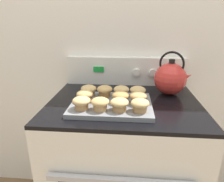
{
  "coord_description": "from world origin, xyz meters",
  "views": [
    {
      "loc": [
        0.02,
        -0.65,
        1.28
      ],
      "look_at": [
        -0.06,
        0.24,
        0.96
      ],
      "focal_mm": 32.0,
      "sensor_mm": 36.0,
      "label": 1
    }
  ],
  "objects_px": {
    "muffin_r1_c0": "(85,96)",
    "muffin_r2_c3": "(138,91)",
    "muffin_r2_c0": "(89,90)",
    "muffin_r2_c2": "(121,91)",
    "muffin_r0_c1": "(100,103)",
    "muffin_r1_c2": "(121,97)",
    "muffin_pan": "(111,105)",
    "muffin_r0_c2": "(119,104)",
    "muffin_r1_c3": "(138,97)",
    "stove_range": "(123,168)",
    "muffin_r0_c0": "(81,102)",
    "tea_kettle": "(170,78)",
    "muffin_r2_c1": "(105,90)",
    "muffin_r0_c3": "(140,105)"
  },
  "relations": [
    {
      "from": "muffin_r1_c0",
      "to": "muffin_r2_c1",
      "type": "distance_m",
      "value": 0.12
    },
    {
      "from": "muffin_r0_c0",
      "to": "muffin_r0_c2",
      "type": "xyz_separation_m",
      "value": [
        0.17,
        -0.0,
        0.0
      ]
    },
    {
      "from": "muffin_r0_c3",
      "to": "muffin_r2_c2",
      "type": "bearing_deg",
      "value": 116.66
    },
    {
      "from": "muffin_r1_c2",
      "to": "muffin_r2_c1",
      "type": "xyz_separation_m",
      "value": [
        -0.09,
        0.08,
        0.0
      ]
    },
    {
      "from": "muffin_r2_c0",
      "to": "muffin_r2_c3",
      "type": "xyz_separation_m",
      "value": [
        0.25,
        0.0,
        0.0
      ]
    },
    {
      "from": "muffin_r1_c0",
      "to": "muffin_r2_c1",
      "type": "relative_size",
      "value": 1.0
    },
    {
      "from": "muffin_pan",
      "to": "muffin_r2_c2",
      "type": "distance_m",
      "value": 0.11
    },
    {
      "from": "stove_range",
      "to": "muffin_r2_c0",
      "type": "distance_m",
      "value": 0.53
    },
    {
      "from": "stove_range",
      "to": "muffin_r1_c2",
      "type": "xyz_separation_m",
      "value": [
        -0.01,
        -0.09,
        0.5
      ]
    },
    {
      "from": "muffin_r2_c2",
      "to": "muffin_r2_c1",
      "type": "bearing_deg",
      "value": -178.38
    },
    {
      "from": "muffin_r0_c3",
      "to": "muffin_r2_c3",
      "type": "relative_size",
      "value": 1.0
    },
    {
      "from": "muffin_r0_c1",
      "to": "muffin_r2_c0",
      "type": "relative_size",
      "value": 1.0
    },
    {
      "from": "muffin_r2_c0",
      "to": "muffin_r0_c2",
      "type": "bearing_deg",
      "value": -45.16
    },
    {
      "from": "muffin_r0_c0",
      "to": "muffin_r2_c0",
      "type": "xyz_separation_m",
      "value": [
        -0.0,
        0.17,
        0.0
      ]
    },
    {
      "from": "muffin_r1_c0",
      "to": "muffin_r2_c3",
      "type": "height_order",
      "value": "same"
    },
    {
      "from": "muffin_r0_c0",
      "to": "tea_kettle",
      "type": "relative_size",
      "value": 0.33
    },
    {
      "from": "muffin_r2_c0",
      "to": "muffin_r2_c1",
      "type": "distance_m",
      "value": 0.08
    },
    {
      "from": "muffin_r0_c0",
      "to": "muffin_r0_c2",
      "type": "relative_size",
      "value": 1.0
    },
    {
      "from": "muffin_r1_c3",
      "to": "tea_kettle",
      "type": "height_order",
      "value": "tea_kettle"
    },
    {
      "from": "muffin_pan",
      "to": "muffin_r2_c2",
      "type": "bearing_deg",
      "value": 63.29
    },
    {
      "from": "muffin_r0_c1",
      "to": "muffin_r2_c0",
      "type": "distance_m",
      "value": 0.19
    },
    {
      "from": "muffin_r2_c0",
      "to": "muffin_r0_c1",
      "type": "bearing_deg",
      "value": -63.76
    },
    {
      "from": "muffin_r2_c1",
      "to": "muffin_r2_c3",
      "type": "distance_m",
      "value": 0.17
    },
    {
      "from": "muffin_pan",
      "to": "muffin_r0_c2",
      "type": "xyz_separation_m",
      "value": [
        0.04,
        -0.09,
        0.04
      ]
    },
    {
      "from": "muffin_r0_c2",
      "to": "tea_kettle",
      "type": "relative_size",
      "value": 0.33
    },
    {
      "from": "muffin_r2_c0",
      "to": "muffin_r2_c2",
      "type": "height_order",
      "value": "same"
    },
    {
      "from": "muffin_r0_c1",
      "to": "muffin_r1_c3",
      "type": "relative_size",
      "value": 1.0
    },
    {
      "from": "stove_range",
      "to": "muffin_r2_c2",
      "type": "xyz_separation_m",
      "value": [
        -0.01,
        -0.01,
        0.5
      ]
    },
    {
      "from": "muffin_r1_c3",
      "to": "tea_kettle",
      "type": "bearing_deg",
      "value": 48.78
    },
    {
      "from": "muffin_r1_c0",
      "to": "muffin_r2_c0",
      "type": "xyz_separation_m",
      "value": [
        0.0,
        0.08,
        0.0
      ]
    },
    {
      "from": "muffin_r1_c3",
      "to": "stove_range",
      "type": "bearing_deg",
      "value": 126.73
    },
    {
      "from": "muffin_r0_c3",
      "to": "muffin_r1_c0",
      "type": "xyz_separation_m",
      "value": [
        -0.26,
        0.09,
        0.0
      ]
    },
    {
      "from": "muffin_pan",
      "to": "muffin_r1_c0",
      "type": "xyz_separation_m",
      "value": [
        -0.13,
        0.0,
        0.04
      ]
    },
    {
      "from": "muffin_r0_c2",
      "to": "muffin_r1_c0",
      "type": "bearing_deg",
      "value": 152.69
    },
    {
      "from": "muffin_r0_c1",
      "to": "muffin_r2_c2",
      "type": "xyz_separation_m",
      "value": [
        0.09,
        0.17,
        0.0
      ]
    },
    {
      "from": "muffin_r1_c2",
      "to": "muffin_r0_c1",
      "type": "bearing_deg",
      "value": -134.6
    },
    {
      "from": "muffin_r0_c2",
      "to": "muffin_r2_c3",
      "type": "relative_size",
      "value": 1.0
    },
    {
      "from": "muffin_pan",
      "to": "muffin_r1_c0",
      "type": "distance_m",
      "value": 0.14
    },
    {
      "from": "muffin_pan",
      "to": "tea_kettle",
      "type": "xyz_separation_m",
      "value": [
        0.31,
        0.21,
        0.08
      ]
    },
    {
      "from": "muffin_r0_c3",
      "to": "tea_kettle",
      "type": "xyz_separation_m",
      "value": [
        0.18,
        0.3,
        0.04
      ]
    },
    {
      "from": "stove_range",
      "to": "muffin_r1_c3",
      "type": "xyz_separation_m",
      "value": [
        0.07,
        -0.09,
        0.5
      ]
    },
    {
      "from": "muffin_r0_c1",
      "to": "muffin_r1_c0",
      "type": "xyz_separation_m",
      "value": [
        -0.09,
        0.09,
        0.0
      ]
    },
    {
      "from": "muffin_r0_c1",
      "to": "muffin_r0_c3",
      "type": "bearing_deg",
      "value": -0.07
    },
    {
      "from": "muffin_r0_c0",
      "to": "tea_kettle",
      "type": "xyz_separation_m",
      "value": [
        0.44,
        0.29,
        0.04
      ]
    },
    {
      "from": "muffin_r0_c0",
      "to": "muffin_r2_c0",
      "type": "relative_size",
      "value": 1.0
    },
    {
      "from": "muffin_pan",
      "to": "muffin_r0_c3",
      "type": "relative_size",
      "value": 4.76
    },
    {
      "from": "muffin_r0_c0",
      "to": "muffin_r2_c1",
      "type": "relative_size",
      "value": 1.0
    },
    {
      "from": "muffin_r2_c3",
      "to": "muffin_r2_c1",
      "type": "bearing_deg",
      "value": -179.67
    },
    {
      "from": "muffin_r1_c0",
      "to": "muffin_r1_c2",
      "type": "distance_m",
      "value": 0.17
    },
    {
      "from": "muffin_r0_c1",
      "to": "muffin_r0_c2",
      "type": "distance_m",
      "value": 0.09
    }
  ]
}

